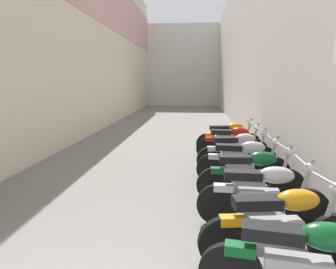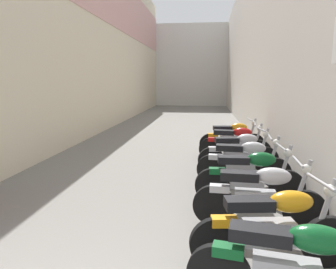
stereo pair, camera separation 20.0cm
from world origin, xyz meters
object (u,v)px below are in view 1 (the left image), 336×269
Objects in this scene: motorcycle_nearest at (305,264)px; motorcycle_eighth at (229,137)px; motorcycle_seventh at (232,142)px; motorcycle_fifth at (243,161)px; motorcycle_third at (263,194)px; motorcycle_second at (281,224)px; motorcycle_sixth at (237,151)px; motorcycle_fourth at (251,174)px.

motorcycle_eighth is (0.00, 6.34, 0.00)m from motorcycle_nearest.
motorcycle_seventh is (0.00, 5.51, 0.00)m from motorcycle_nearest.
motorcycle_fifth and motorcycle_seventh have the same top height.
motorcycle_fifth is at bearing 90.00° from motorcycle_third.
motorcycle_fifth is (0.00, 2.83, 0.00)m from motorcycle_second.
motorcycle_nearest is at bearing -90.00° from motorcycle_sixth.
motorcycle_sixth is 1.00× the size of motorcycle_eighth.
motorcycle_fifth is at bearing -90.00° from motorcycle_seventh.
motorcycle_nearest is 0.99× the size of motorcycle_eighth.
motorcycle_third is at bearing -90.00° from motorcycle_sixth.
motorcycle_fifth is 2.73m from motorcycle_eighth.
motorcycle_second is at bearing 90.00° from motorcycle_nearest.
motorcycle_fourth is (0.00, 1.90, 0.00)m from motorcycle_second.
motorcycle_second is at bearing -90.00° from motorcycle_seventh.
motorcycle_fourth is 1.00× the size of motorcycle_eighth.
motorcycle_second is 3.73m from motorcycle_sixth.
motorcycle_nearest is 0.99× the size of motorcycle_fourth.
motorcycle_fifth is (-0.00, 0.94, 0.00)m from motorcycle_fourth.
motorcycle_seventh is at bearing 90.00° from motorcycle_nearest.
motorcycle_third is at bearing 89.99° from motorcycle_second.
motorcycle_sixth is (-0.00, 2.76, 0.00)m from motorcycle_third.
motorcycle_third is 1.01× the size of motorcycle_sixth.
motorcycle_second is at bearing -90.01° from motorcycle_third.
motorcycle_eighth is at bearing 90.00° from motorcycle_third.
motorcycle_nearest and motorcycle_eighth have the same top height.
motorcycle_third is 4.60m from motorcycle_eighth.
motorcycle_fourth and motorcycle_fifth have the same top height.
motorcycle_fifth is (0.00, 3.61, 0.00)m from motorcycle_nearest.
motorcycle_fourth is at bearing 90.00° from motorcycle_third.
motorcycle_sixth is 1.84m from motorcycle_eighth.
motorcycle_third is 2.76m from motorcycle_sixth.
motorcycle_sixth is (0.00, 4.50, 0.00)m from motorcycle_nearest.
motorcycle_nearest and motorcycle_seventh have the same top height.
motorcycle_fourth and motorcycle_eighth have the same top height.
motorcycle_fourth is 3.67m from motorcycle_eighth.
motorcycle_fourth and motorcycle_sixth have the same top height.
motorcycle_eighth is at bearing 90.00° from motorcycle_second.
motorcycle_fifth is 1.00× the size of motorcycle_seventh.
motorcycle_fifth is 1.00× the size of motorcycle_eighth.
motorcycle_second and motorcycle_eighth have the same top height.
motorcycle_second is 1.00× the size of motorcycle_eighth.
motorcycle_seventh is at bearing 90.00° from motorcycle_sixth.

